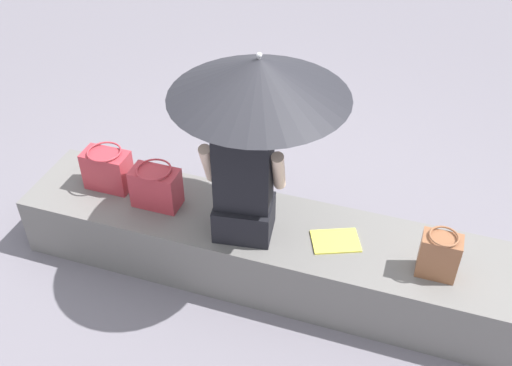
# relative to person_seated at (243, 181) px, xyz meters

# --- Properties ---
(ground_plane) EXTENTS (14.00, 14.00, 0.00)m
(ground_plane) POSITION_rel_person_seated_xyz_m (0.12, 0.10, -0.81)
(ground_plane) COLOR slate
(stone_bench) EXTENTS (3.20, 0.64, 0.43)m
(stone_bench) POSITION_rel_person_seated_xyz_m (0.12, 0.10, -0.60)
(stone_bench) COLOR slate
(stone_bench) RESTS_ON ground
(person_seated) EXTENTS (0.49, 0.33, 0.90)m
(person_seated) POSITION_rel_person_seated_xyz_m (0.00, 0.00, 0.00)
(person_seated) COLOR black
(person_seated) RESTS_ON stone_bench
(parasol) EXTENTS (0.97, 0.97, 1.16)m
(parasol) POSITION_rel_person_seated_xyz_m (0.07, 0.07, 0.63)
(parasol) COLOR #B7B7BC
(parasol) RESTS_ON stone_bench
(handbag_black) EXTENTS (0.30, 0.22, 0.29)m
(handbag_black) POSITION_rel_person_seated_xyz_m (-0.99, 0.13, -0.25)
(handbag_black) COLOR #B2333D
(handbag_black) RESTS_ON stone_bench
(tote_bag_canvas) EXTENTS (0.30, 0.22, 0.28)m
(tote_bag_canvas) POSITION_rel_person_seated_xyz_m (-0.61, 0.06, -0.25)
(tote_bag_canvas) COLOR #B2333D
(tote_bag_canvas) RESTS_ON stone_bench
(shoulder_bag_spare) EXTENTS (0.21, 0.16, 0.29)m
(shoulder_bag_spare) POSITION_rel_person_seated_xyz_m (1.13, 0.01, -0.25)
(shoulder_bag_spare) COLOR brown
(shoulder_bag_spare) RESTS_ON stone_bench
(magazine) EXTENTS (0.34, 0.29, 0.01)m
(magazine) POSITION_rel_person_seated_xyz_m (0.55, 0.08, -0.38)
(magazine) COLOR #EAE04C
(magazine) RESTS_ON stone_bench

